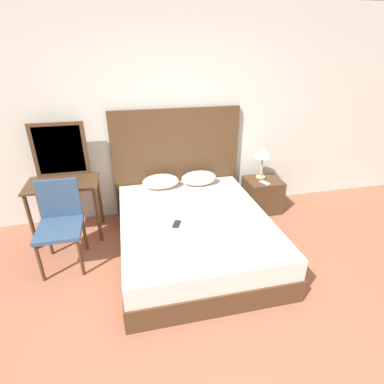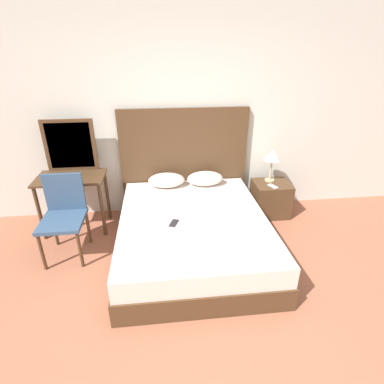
{
  "view_description": "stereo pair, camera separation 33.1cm",
  "coord_description": "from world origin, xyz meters",
  "px_view_note": "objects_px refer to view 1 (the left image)",
  "views": [
    {
      "loc": [
        -0.71,
        -1.49,
        2.17
      ],
      "look_at": [
        -0.04,
        1.42,
        0.72
      ],
      "focal_mm": 28.0,
      "sensor_mm": 36.0,
      "label": 1
    },
    {
      "loc": [
        -0.38,
        -1.54,
        2.17
      ],
      "look_at": [
        -0.04,
        1.42,
        0.72
      ],
      "focal_mm": 28.0,
      "sensor_mm": 36.0,
      "label": 2
    }
  ],
  "objects_px": {
    "phone_on_bed": "(177,224)",
    "vanity_desk": "(64,193)",
    "bed": "(194,234)",
    "chair": "(60,219)",
    "nightstand": "(262,195)",
    "table_lamp": "(263,154)",
    "phone_on_nightstand": "(265,183)"
  },
  "relations": [
    {
      "from": "phone_on_bed",
      "to": "vanity_desk",
      "type": "relative_size",
      "value": 0.2
    },
    {
      "from": "bed",
      "to": "phone_on_bed",
      "type": "xyz_separation_m",
      "value": [
        -0.22,
        -0.13,
        0.24
      ]
    },
    {
      "from": "vanity_desk",
      "to": "chair",
      "type": "xyz_separation_m",
      "value": [
        0.01,
        -0.5,
        -0.07
      ]
    },
    {
      "from": "nightstand",
      "to": "table_lamp",
      "type": "height_order",
      "value": "table_lamp"
    },
    {
      "from": "nightstand",
      "to": "table_lamp",
      "type": "distance_m",
      "value": 0.6
    },
    {
      "from": "nightstand",
      "to": "vanity_desk",
      "type": "relative_size",
      "value": 0.6
    },
    {
      "from": "bed",
      "to": "phone_on_nightstand",
      "type": "height_order",
      "value": "phone_on_nightstand"
    },
    {
      "from": "phone_on_nightstand",
      "to": "chair",
      "type": "xyz_separation_m",
      "value": [
        -2.58,
        -0.46,
        0.04
      ]
    },
    {
      "from": "phone_on_nightstand",
      "to": "table_lamp",
      "type": "bearing_deg",
      "value": 83.23
    },
    {
      "from": "bed",
      "to": "nightstand",
      "type": "bearing_deg",
      "value": 31.99
    },
    {
      "from": "table_lamp",
      "to": "chair",
      "type": "xyz_separation_m",
      "value": [
        -2.6,
        -0.66,
        -0.31
      ]
    },
    {
      "from": "nightstand",
      "to": "bed",
      "type": "bearing_deg",
      "value": -148.01
    },
    {
      "from": "phone_on_bed",
      "to": "table_lamp",
      "type": "relative_size",
      "value": 0.37
    },
    {
      "from": "table_lamp",
      "to": "vanity_desk",
      "type": "bearing_deg",
      "value": -176.51
    },
    {
      "from": "bed",
      "to": "chair",
      "type": "height_order",
      "value": "chair"
    },
    {
      "from": "phone_on_nightstand",
      "to": "chair",
      "type": "bearing_deg",
      "value": -169.87
    },
    {
      "from": "bed",
      "to": "vanity_desk",
      "type": "height_order",
      "value": "vanity_desk"
    },
    {
      "from": "bed",
      "to": "vanity_desk",
      "type": "relative_size",
      "value": 2.46
    },
    {
      "from": "bed",
      "to": "vanity_desk",
      "type": "bearing_deg",
      "value": 155.11
    },
    {
      "from": "table_lamp",
      "to": "phone_on_nightstand",
      "type": "height_order",
      "value": "table_lamp"
    },
    {
      "from": "phone_on_bed",
      "to": "bed",
      "type": "bearing_deg",
      "value": 30.54
    },
    {
      "from": "nightstand",
      "to": "chair",
      "type": "bearing_deg",
      "value": -167.7
    },
    {
      "from": "table_lamp",
      "to": "phone_on_nightstand",
      "type": "relative_size",
      "value": 2.73
    },
    {
      "from": "phone_on_bed",
      "to": "nightstand",
      "type": "bearing_deg",
      "value": 31.76
    },
    {
      "from": "vanity_desk",
      "to": "chair",
      "type": "height_order",
      "value": "chair"
    },
    {
      "from": "vanity_desk",
      "to": "phone_on_nightstand",
      "type": "bearing_deg",
      "value": -0.79
    },
    {
      "from": "bed",
      "to": "phone_on_bed",
      "type": "bearing_deg",
      "value": -149.46
    },
    {
      "from": "phone_on_nightstand",
      "to": "nightstand",
      "type": "bearing_deg",
      "value": 73.64
    },
    {
      "from": "vanity_desk",
      "to": "chair",
      "type": "bearing_deg",
      "value": -88.27
    },
    {
      "from": "bed",
      "to": "vanity_desk",
      "type": "xyz_separation_m",
      "value": [
        -1.44,
        0.67,
        0.36
      ]
    },
    {
      "from": "table_lamp",
      "to": "vanity_desk",
      "type": "xyz_separation_m",
      "value": [
        -2.62,
        -0.16,
        -0.24
      ]
    },
    {
      "from": "phone_on_bed",
      "to": "nightstand",
      "type": "distance_m",
      "value": 1.67
    }
  ]
}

